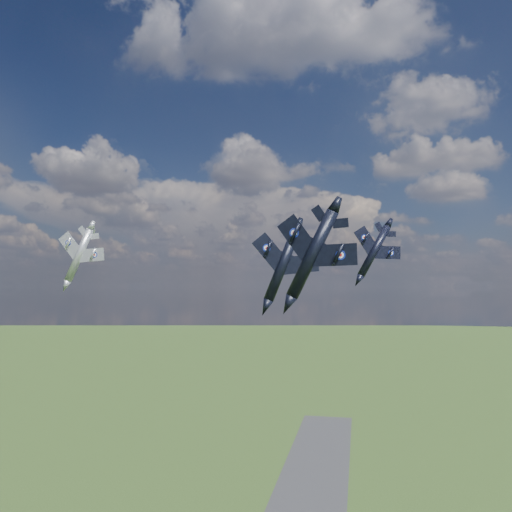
% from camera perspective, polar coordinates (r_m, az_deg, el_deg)
% --- Properties ---
extents(jet_lead_navy, '(15.78, 18.50, 7.27)m').
position_cam_1_polar(jet_lead_navy, '(74.60, 3.06, -0.97)').
color(jet_lead_navy, black).
extents(jet_right_navy, '(12.15, 15.54, 7.31)m').
position_cam_1_polar(jet_right_navy, '(55.71, 6.45, 0.23)').
color(jet_right_navy, black).
extents(jet_high_navy, '(12.77, 15.23, 6.99)m').
position_cam_1_polar(jet_high_navy, '(86.13, 13.36, 0.57)').
color(jet_high_navy, black).
extents(jet_left_silver, '(10.49, 13.69, 6.28)m').
position_cam_1_polar(jet_left_silver, '(90.04, -19.56, 0.12)').
color(jet_left_silver, '#A1A5AB').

